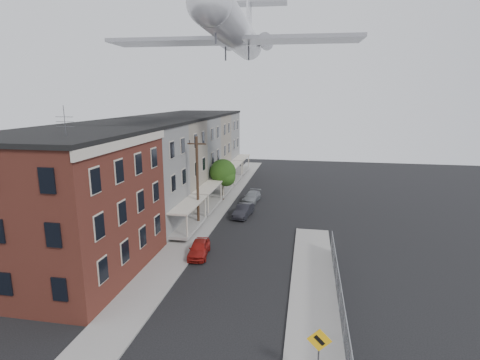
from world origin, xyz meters
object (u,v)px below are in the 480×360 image
(utility_pole, at_px, (198,181))
(car_mid, at_px, (243,210))
(street_tree, at_px, (224,173))
(airplane, at_px, (236,33))
(car_near, at_px, (199,248))
(car_far, at_px, (252,197))
(warning_sign, at_px, (319,347))

(utility_pole, distance_m, car_mid, 6.89)
(utility_pole, distance_m, street_tree, 10.00)
(car_mid, bearing_deg, airplane, -106.96)
(street_tree, relative_size, car_near, 1.40)
(utility_pole, height_order, airplane, airplane)
(car_mid, relative_size, airplane, 0.16)
(car_near, height_order, car_far, car_near)
(street_tree, xyz_separation_m, car_mid, (3.47, -5.80, -2.78))
(street_tree, relative_size, car_mid, 1.28)
(utility_pole, bearing_deg, car_far, 69.41)
(warning_sign, height_order, utility_pole, utility_pole)
(warning_sign, bearing_deg, airplane, 109.78)
(warning_sign, distance_m, car_far, 30.09)
(warning_sign, bearing_deg, street_tree, 110.58)
(street_tree, bearing_deg, airplane, -66.94)
(car_near, distance_m, car_mid, 10.84)
(utility_pole, bearing_deg, airplane, 41.90)
(car_mid, height_order, car_far, car_mid)
(car_far, bearing_deg, utility_pole, -105.08)
(street_tree, height_order, car_far, street_tree)
(utility_pole, xyz_separation_m, car_near, (2.00, -6.57, -4.04))
(car_mid, bearing_deg, street_tree, 127.38)
(street_tree, bearing_deg, utility_pole, -91.89)
(warning_sign, relative_size, car_far, 0.67)
(warning_sign, height_order, car_far, warning_sign)
(street_tree, bearing_deg, car_far, 3.14)
(utility_pole, distance_m, car_far, 11.55)
(street_tree, distance_m, airplane, 16.89)
(warning_sign, distance_m, car_near, 15.53)
(car_mid, height_order, airplane, airplane)
(airplane, bearing_deg, warning_sign, -70.22)
(street_tree, xyz_separation_m, car_near, (1.67, -16.50, -2.82))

